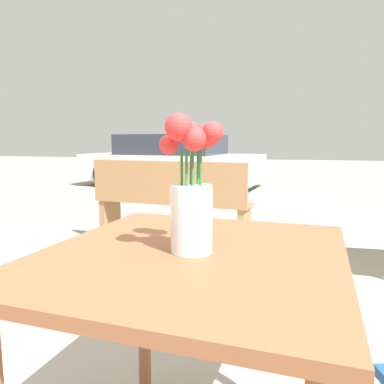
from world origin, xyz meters
TOP-DOWN VIEW (x-y plane):
  - table_front at (0.00, 0.00)m, footprint 0.83×0.90m
  - flower_vase at (0.00, -0.01)m, footprint 0.17×0.18m
  - bench_near at (-0.88, 2.53)m, footprint 1.62×0.53m
  - parked_car at (-2.35, 7.27)m, footprint 4.18×2.21m

SIDE VIEW (x-z plane):
  - bench_near at x=-0.88m, z-range 0.04..0.89m
  - parked_car at x=-2.35m, z-range -0.02..1.15m
  - table_front at x=0.00m, z-range 0.26..1.02m
  - flower_vase at x=0.00m, z-range 0.73..1.08m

